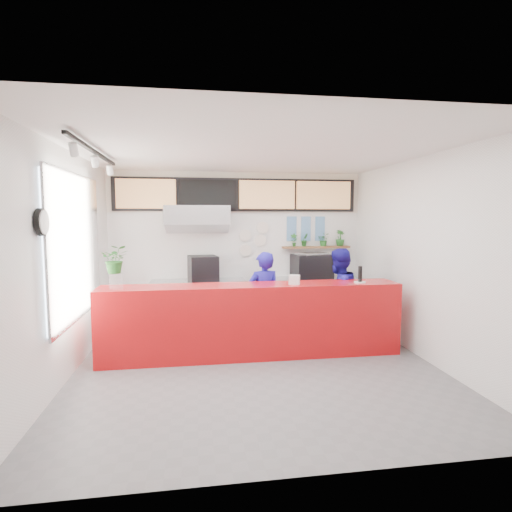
# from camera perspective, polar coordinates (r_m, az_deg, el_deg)

# --- Properties ---
(floor) EXTENTS (5.00, 5.00, 0.00)m
(floor) POSITION_cam_1_polar(r_m,az_deg,el_deg) (5.91, 0.05, -15.32)
(floor) COLOR slate
(floor) RESTS_ON ground
(ceiling) EXTENTS (5.00, 5.00, 0.00)m
(ceiling) POSITION_cam_1_polar(r_m,az_deg,el_deg) (5.60, 0.05, 14.76)
(ceiling) COLOR silver
(wall_back) EXTENTS (5.00, 0.00, 5.00)m
(wall_back) POSITION_cam_1_polar(r_m,az_deg,el_deg) (8.02, -2.61, 1.20)
(wall_back) COLOR white
(wall_back) RESTS_ON ground
(wall_left) EXTENTS (0.00, 5.00, 5.00)m
(wall_left) POSITION_cam_1_polar(r_m,az_deg,el_deg) (5.74, -25.45, -1.02)
(wall_left) COLOR white
(wall_left) RESTS_ON ground
(wall_right) EXTENTS (0.00, 5.00, 5.00)m
(wall_right) POSITION_cam_1_polar(r_m,az_deg,el_deg) (6.42, 22.70, -0.28)
(wall_right) COLOR white
(wall_right) RESTS_ON ground
(service_counter) EXTENTS (4.50, 0.60, 1.10)m
(service_counter) POSITION_cam_1_polar(r_m,az_deg,el_deg) (6.12, -0.52, -9.18)
(service_counter) COLOR #B10C0F
(service_counter) RESTS_ON ground
(cream_band) EXTENTS (5.00, 0.02, 0.80)m
(cream_band) POSITION_cam_1_polar(r_m,az_deg,el_deg) (8.01, -2.64, 9.06)
(cream_band) COLOR beige
(cream_band) RESTS_ON wall_back
(prep_bench) EXTENTS (1.80, 0.60, 0.90)m
(prep_bench) POSITION_cam_1_polar(r_m,az_deg,el_deg) (7.83, -8.22, -6.72)
(prep_bench) COLOR #B2B5BA
(prep_bench) RESTS_ON ground
(panini_oven) EXTENTS (0.60, 0.60, 0.47)m
(panini_oven) POSITION_cam_1_polar(r_m,az_deg,el_deg) (7.72, -7.57, -1.73)
(panini_oven) COLOR black
(panini_oven) RESTS_ON prep_bench
(extraction_hood) EXTENTS (1.20, 0.70, 0.35)m
(extraction_hood) POSITION_cam_1_polar(r_m,az_deg,el_deg) (7.61, -8.39, 5.81)
(extraction_hood) COLOR #B2B5BA
(extraction_hood) RESTS_ON ceiling
(hood_lip) EXTENTS (1.20, 0.69, 0.31)m
(hood_lip) POSITION_cam_1_polar(r_m,az_deg,el_deg) (7.61, -8.37, 4.31)
(hood_lip) COLOR #B2B5BA
(hood_lip) RESTS_ON ceiling
(right_bench) EXTENTS (1.80, 0.60, 0.90)m
(right_bench) POSITION_cam_1_polar(r_m,az_deg,el_deg) (8.17, 8.22, -6.21)
(right_bench) COLOR #B2B5BA
(right_bench) RESTS_ON ground
(espresso_machine) EXTENTS (0.80, 0.61, 0.48)m
(espresso_machine) POSITION_cam_1_polar(r_m,az_deg,el_deg) (8.05, 7.96, -1.43)
(espresso_machine) COLOR black
(espresso_machine) RESTS_ON right_bench
(espresso_tray) EXTENTS (0.68, 0.58, 0.05)m
(espresso_tray) POSITION_cam_1_polar(r_m,az_deg,el_deg) (8.02, 7.98, 0.26)
(espresso_tray) COLOR #ABACB2
(espresso_tray) RESTS_ON espresso_machine
(herb_shelf) EXTENTS (1.40, 0.18, 0.04)m
(herb_shelf) POSITION_cam_1_polar(r_m,az_deg,el_deg) (8.25, 8.59, 1.26)
(herb_shelf) COLOR brown
(herb_shelf) RESTS_ON wall_back
(menu_board_far_left) EXTENTS (1.10, 0.10, 0.55)m
(menu_board_far_left) POSITION_cam_1_polar(r_m,az_deg,el_deg) (7.91, -15.42, 8.56)
(menu_board_far_left) COLOR tan
(menu_board_far_left) RESTS_ON wall_back
(menu_board_mid_left) EXTENTS (1.10, 0.10, 0.55)m
(menu_board_mid_left) POSITION_cam_1_polar(r_m,az_deg,el_deg) (7.86, -6.89, 8.74)
(menu_board_mid_left) COLOR black
(menu_board_mid_left) RESTS_ON wall_back
(menu_board_mid_right) EXTENTS (1.10, 0.10, 0.55)m
(menu_board_mid_right) POSITION_cam_1_polar(r_m,az_deg,el_deg) (7.98, 1.57, 8.72)
(menu_board_mid_right) COLOR tan
(menu_board_mid_right) RESTS_ON wall_back
(menu_board_far_right) EXTENTS (1.10, 0.10, 0.55)m
(menu_board_far_right) POSITION_cam_1_polar(r_m,az_deg,el_deg) (8.26, 9.60, 8.54)
(menu_board_far_right) COLOR tan
(menu_board_far_right) RESTS_ON wall_back
(soffit) EXTENTS (4.80, 0.04, 0.65)m
(soffit) POSITION_cam_1_polar(r_m,az_deg,el_deg) (7.98, -2.62, 8.72)
(soffit) COLOR black
(soffit) RESTS_ON wall_back
(window_pane) EXTENTS (0.04, 2.20, 1.90)m
(window_pane) POSITION_cam_1_polar(r_m,az_deg,el_deg) (6.00, -24.43, 1.20)
(window_pane) COLOR silver
(window_pane) RESTS_ON wall_left
(window_frame) EXTENTS (0.03, 2.30, 2.00)m
(window_frame) POSITION_cam_1_polar(r_m,az_deg,el_deg) (6.00, -24.24, 1.20)
(window_frame) COLOR #B2B5BA
(window_frame) RESTS_ON wall_left
(wall_clock_rim) EXTENTS (0.05, 0.30, 0.30)m
(wall_clock_rim) POSITION_cam_1_polar(r_m,az_deg,el_deg) (4.84, -28.35, 4.28)
(wall_clock_rim) COLOR black
(wall_clock_rim) RESTS_ON wall_left
(wall_clock_face) EXTENTS (0.02, 0.26, 0.26)m
(wall_clock_face) POSITION_cam_1_polar(r_m,az_deg,el_deg) (4.83, -28.01, 4.29)
(wall_clock_face) COLOR white
(wall_clock_face) RESTS_ON wall_left
(track_rail) EXTENTS (0.05, 2.40, 0.04)m
(track_rail) POSITION_cam_1_polar(r_m,az_deg,el_deg) (5.67, -22.08, 13.63)
(track_rail) COLOR black
(track_rail) RESTS_ON ceiling
(dec_plate_a) EXTENTS (0.24, 0.03, 0.24)m
(dec_plate_a) POSITION_cam_1_polar(r_m,az_deg,el_deg) (8.00, -1.53, 2.98)
(dec_plate_a) COLOR silver
(dec_plate_a) RESTS_ON wall_back
(dec_plate_b) EXTENTS (0.24, 0.03, 0.24)m
(dec_plate_b) POSITION_cam_1_polar(r_m,az_deg,el_deg) (8.04, 0.59, 2.28)
(dec_plate_b) COLOR silver
(dec_plate_b) RESTS_ON wall_back
(dec_plate_c) EXTENTS (0.24, 0.03, 0.24)m
(dec_plate_c) POSITION_cam_1_polar(r_m,az_deg,el_deg) (8.02, -1.52, 0.84)
(dec_plate_c) COLOR silver
(dec_plate_c) RESTS_ON wall_back
(dec_plate_d) EXTENTS (0.24, 0.03, 0.24)m
(dec_plate_d) POSITION_cam_1_polar(r_m,az_deg,el_deg) (8.04, 0.95, 4.06)
(dec_plate_d) COLOR silver
(dec_plate_d) RESTS_ON wall_back
(photo_frame_a) EXTENTS (0.20, 0.02, 0.25)m
(photo_frame_a) POSITION_cam_1_polar(r_m,az_deg,el_deg) (8.17, 5.11, 4.77)
(photo_frame_a) COLOR #598CBF
(photo_frame_a) RESTS_ON wall_back
(photo_frame_b) EXTENTS (0.20, 0.02, 0.25)m
(photo_frame_b) POSITION_cam_1_polar(r_m,az_deg,el_deg) (8.25, 7.14, 4.75)
(photo_frame_b) COLOR #598CBF
(photo_frame_b) RESTS_ON wall_back
(photo_frame_c) EXTENTS (0.20, 0.02, 0.25)m
(photo_frame_c) POSITION_cam_1_polar(r_m,az_deg,el_deg) (8.33, 9.13, 4.73)
(photo_frame_c) COLOR #598CBF
(photo_frame_c) RESTS_ON wall_back
(photo_frame_d) EXTENTS (0.20, 0.02, 0.25)m
(photo_frame_d) POSITION_cam_1_polar(r_m,az_deg,el_deg) (8.18, 5.09, 3.01)
(photo_frame_d) COLOR #598CBF
(photo_frame_d) RESTS_ON wall_back
(photo_frame_e) EXTENTS (0.20, 0.02, 0.25)m
(photo_frame_e) POSITION_cam_1_polar(r_m,az_deg,el_deg) (8.25, 7.12, 3.02)
(photo_frame_e) COLOR #598CBF
(photo_frame_e) RESTS_ON wall_back
(photo_frame_f) EXTENTS (0.20, 0.02, 0.25)m
(photo_frame_f) POSITION_cam_1_polar(r_m,az_deg,el_deg) (8.34, 9.11, 3.01)
(photo_frame_f) COLOR #598CBF
(photo_frame_f) RESTS_ON wall_back
(staff_center) EXTENTS (0.63, 0.48, 1.55)m
(staff_center) POSITION_cam_1_polar(r_m,az_deg,el_deg) (6.55, 1.10, -6.15)
(staff_center) COLOR navy
(staff_center) RESTS_ON ground
(staff_right) EXTENTS (0.98, 0.93, 1.59)m
(staff_right) POSITION_cam_1_polar(r_m,az_deg,el_deg) (6.90, 11.67, -5.53)
(staff_right) COLOR navy
(staff_right) RESTS_ON ground
(herb_a) EXTENTS (0.16, 0.12, 0.27)m
(herb_a) POSITION_cam_1_polar(r_m,az_deg,el_deg) (8.11, 5.45, 2.31)
(herb_a) COLOR #236122
(herb_a) RESTS_ON herb_shelf
(herb_b) EXTENTS (0.18, 0.16, 0.27)m
(herb_b) POSITION_cam_1_polar(r_m,az_deg,el_deg) (8.17, 6.97, 2.31)
(herb_b) COLOR #236122
(herb_b) RESTS_ON herb_shelf
(herb_c) EXTENTS (0.29, 0.27, 0.27)m
(herb_c) POSITION_cam_1_polar(r_m,az_deg,el_deg) (8.29, 9.66, 2.32)
(herb_c) COLOR #236122
(herb_c) RESTS_ON herb_shelf
(herb_d) EXTENTS (0.22, 0.21, 0.33)m
(herb_d) POSITION_cam_1_polar(r_m,az_deg,el_deg) (8.40, 11.92, 2.53)
(herb_d) COLOR #236122
(herb_d) RESTS_ON herb_shelf
(glass_vase) EXTENTS (0.24, 0.24, 0.22)m
(glass_vase) POSITION_cam_1_polar(r_m,az_deg,el_deg) (5.95, -19.37, -3.40)
(glass_vase) COLOR silver
(glass_vase) RESTS_ON service_counter
(basil_vase) EXTENTS (0.39, 0.35, 0.40)m
(basil_vase) POSITION_cam_1_polar(r_m,az_deg,el_deg) (5.91, -19.47, -0.45)
(basil_vase) COLOR #236122
(basil_vase) RESTS_ON glass_vase
(napkin_holder) EXTENTS (0.19, 0.15, 0.14)m
(napkin_holder) POSITION_cam_1_polar(r_m,az_deg,el_deg) (6.03, 5.49, -3.39)
(napkin_holder) COLOR silver
(napkin_holder) RESTS_ON service_counter
(white_plate) EXTENTS (0.21, 0.21, 0.01)m
(white_plate) POSITION_cam_1_polar(r_m,az_deg,el_deg) (6.37, 14.62, -3.64)
(white_plate) COLOR silver
(white_plate) RESTS_ON service_counter
(pepper_mill) EXTENTS (0.08, 0.08, 0.24)m
(pepper_mill) POSITION_cam_1_polar(r_m,az_deg,el_deg) (6.35, 14.65, -2.50)
(pepper_mill) COLOR black
(pepper_mill) RESTS_ON white_plate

